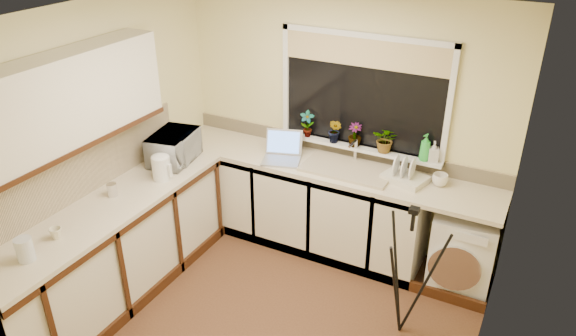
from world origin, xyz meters
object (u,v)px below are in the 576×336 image
Objects in this scene: glass_jug at (25,249)px; soap_bottle_green at (425,147)px; washing_machine at (461,250)px; plant_d at (386,140)px; soap_bottle_clear at (434,151)px; plant_c at (355,135)px; cup_left at (56,233)px; kettle at (161,168)px; microwave at (174,147)px; dish_rack at (405,178)px; cup_back at (440,180)px; tripod at (406,273)px; laptop at (283,152)px; steel_jar at (112,190)px; plant_b at (335,131)px; plant_a at (307,124)px.

soap_bottle_green is at bearing 50.04° from glass_jug.
washing_machine is at bearing -24.27° from soap_bottle_green.
washing_machine is 1.17m from plant_d.
plant_d is 0.44m from soap_bottle_clear.
plant_c reaches higher than cup_left.
kettle is 2.36× the size of cup_left.
soap_bottle_clear is at bearing -80.71° from microwave.
dish_rack is (1.92, 0.95, -0.08)m from kettle.
dish_rack is at bearing -168.51° from cup_back.
microwave is (-2.34, 0.23, 0.46)m from tripod.
soap_bottle_clear reaches higher than dish_rack.
tripod is 6.14× the size of soap_bottle_clear.
laptop reaches higher than washing_machine.
plant_d is at bearing 102.51° from tripod.
tripod is 5.17× the size of plant_c.
plant_c is (-1.13, 0.21, 0.79)m from washing_machine.
steel_jar is at bearing -134.75° from plant_c.
glass_jug is (-1.99, -2.32, 0.06)m from dish_rack.
soap_bottle_clear is at bearing 45.44° from cup_left.
laptop is 2.37m from glass_jug.
plant_b is (1.25, 2.48, 0.18)m from glass_jug.
microwave is at bearing -174.14° from washing_machine.
microwave is (-0.13, 0.34, 0.03)m from kettle.
plant_d is at bearing 34.25° from kettle.
cup_left is (-0.85, -1.94, -0.02)m from laptop.
kettle is 0.88× the size of plant_b.
tripod is 1.78m from plant_a.
tripod is 1.18m from soap_bottle_clear.
tripod is 10.22× the size of steel_jar.
plant_a reaches higher than glass_jug.
steel_jar is at bearing -144.71° from soap_bottle_green.
cup_back is at bearing 24.57° from kettle.
microwave is 2.04× the size of plant_d.
soap_bottle_green is (2.03, 1.13, 0.17)m from kettle.
cup_back is at bearing -4.75° from plant_a.
microwave is 1.69m from plant_c.
plant_b is (1.35, 1.54, 0.21)m from steel_jar.
microwave is 1.43m from cup_left.
plant_c reaches higher than cup_back.
dish_rack is at bearing -9.25° from plant_a.
cup_back reaches higher than cup_left.
kettle is at bearing -140.43° from plant_c.
kettle is at bearing -128.17° from plant_a.
cup_left is at bearing 170.62° from microwave.
soap_bottle_green reaches higher than plant_c.
dish_rack is 4.05× the size of cup_left.
tripod is at bearing -79.44° from soap_bottle_green.
steel_jar is 2.79m from cup_back.
glass_jug is (-2.56, -2.29, 0.62)m from washing_machine.
plant_c is 0.66m from soap_bottle_green.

